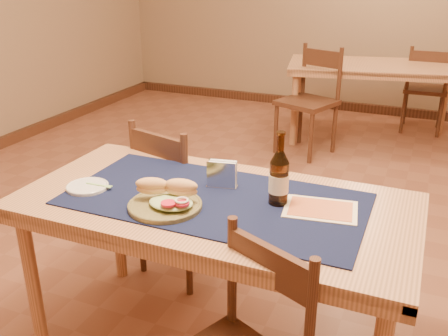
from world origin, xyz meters
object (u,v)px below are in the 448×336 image
at_px(main_table, 215,218).
at_px(sandwich_plate, 167,200).
at_px(back_table, 376,73).
at_px(napkin_holder, 222,175).
at_px(beer_bottle, 279,178).
at_px(chair_main_far, 180,197).

relative_size(main_table, sandwich_plate, 5.53).
xyz_separation_m(back_table, sandwich_plate, (-0.36, -3.44, 0.12)).
bearing_deg(napkin_holder, sandwich_plate, -114.50).
height_order(back_table, napkin_holder, napkin_holder).
bearing_deg(beer_bottle, chair_main_far, 147.42).
xyz_separation_m(back_table, napkin_holder, (-0.25, -3.18, 0.14)).
relative_size(sandwich_plate, napkin_holder, 2.11).
relative_size(sandwich_plate, beer_bottle, 0.98).
relative_size(beer_bottle, napkin_holder, 2.15).
height_order(main_table, back_table, same).
height_order(back_table, beer_bottle, beer_bottle).
bearing_deg(main_table, back_table, 86.03).
bearing_deg(back_table, main_table, -93.97).
bearing_deg(main_table, napkin_holder, 98.03).
distance_m(main_table, sandwich_plate, 0.23).
xyz_separation_m(back_table, chair_main_far, (-0.65, -2.81, -0.20)).
bearing_deg(main_table, chair_main_far, 130.88).
bearing_deg(chair_main_far, sandwich_plate, -65.73).
distance_m(sandwich_plate, beer_bottle, 0.44).
bearing_deg(back_table, sandwich_plate, -96.06).
xyz_separation_m(main_table, chair_main_far, (-0.42, 0.49, -0.20)).
distance_m(main_table, chair_main_far, 0.68).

